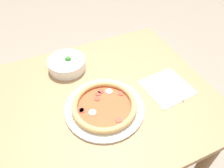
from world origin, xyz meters
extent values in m
cube|color=#99724C|center=(0.00, 0.00, 0.73)|extent=(1.06, 0.84, 0.03)
cylinder|color=olive|center=(0.46, -0.35, 0.36)|extent=(0.06, 0.06, 0.72)
cylinder|color=olive|center=(-0.46, 0.35, 0.36)|extent=(0.06, 0.06, 0.72)
cylinder|color=olive|center=(0.46, 0.35, 0.36)|extent=(0.06, 0.06, 0.72)
cylinder|color=white|center=(0.01, -0.07, 0.75)|extent=(0.34, 0.34, 0.01)
torus|color=tan|center=(0.01, -0.07, 0.77)|extent=(0.28, 0.28, 0.03)
cylinder|color=#B74723|center=(0.01, -0.07, 0.76)|extent=(0.25, 0.25, 0.01)
cylinder|color=#A83323|center=(0.04, -0.16, 0.76)|extent=(0.03, 0.03, 0.00)
cylinder|color=#A83323|center=(-0.08, -0.05, 0.76)|extent=(0.03, 0.03, 0.00)
cylinder|color=#A83323|center=(-0.08, -0.05, 0.76)|extent=(0.03, 0.03, 0.00)
cylinder|color=#A83323|center=(0.00, -0.02, 0.76)|extent=(0.03, 0.03, 0.00)
cylinder|color=#A83323|center=(0.11, -0.03, 0.76)|extent=(0.03, 0.03, 0.00)
cylinder|color=#A83323|center=(0.03, 0.02, 0.76)|extent=(0.03, 0.03, 0.00)
cylinder|color=#A83323|center=(0.02, 0.01, 0.76)|extent=(0.03, 0.03, 0.00)
ellipsoid|color=silver|center=(-0.04, -0.08, 0.77)|extent=(0.03, 0.03, 0.01)
ellipsoid|color=silver|center=(0.07, 0.00, 0.77)|extent=(0.03, 0.03, 0.01)
cylinder|color=white|center=(-0.06, 0.25, 0.77)|extent=(0.19, 0.19, 0.05)
torus|color=white|center=(-0.06, 0.25, 0.79)|extent=(0.19, 0.19, 0.01)
ellipsoid|color=#998466|center=(-0.05, 0.25, 0.79)|extent=(0.04, 0.04, 0.02)
ellipsoid|color=tan|center=(-0.03, 0.24, 0.79)|extent=(0.03, 0.04, 0.02)
ellipsoid|color=tan|center=(-0.09, 0.19, 0.79)|extent=(0.02, 0.03, 0.02)
ellipsoid|color=#998466|center=(-0.12, 0.28, 0.79)|extent=(0.03, 0.04, 0.02)
ellipsoid|color=tan|center=(-0.09, 0.29, 0.79)|extent=(0.04, 0.04, 0.02)
ellipsoid|color=#998466|center=(0.01, 0.24, 0.79)|extent=(0.04, 0.04, 0.02)
sphere|color=#388433|center=(-0.05, 0.25, 0.80)|extent=(0.03, 0.03, 0.03)
cube|color=white|center=(0.33, -0.07, 0.75)|extent=(0.22, 0.22, 0.00)
cube|color=silver|center=(0.30, -0.10, 0.75)|extent=(0.02, 0.13, 0.00)
cube|color=silver|center=(0.32, -0.01, 0.75)|extent=(0.01, 0.05, 0.00)
cube|color=silver|center=(0.31, -0.01, 0.75)|extent=(0.01, 0.05, 0.00)
cube|color=silver|center=(0.31, -0.01, 0.75)|extent=(0.01, 0.05, 0.00)
cube|color=silver|center=(0.30, -0.01, 0.75)|extent=(0.01, 0.05, 0.00)
cube|color=silver|center=(0.35, -0.13, 0.75)|extent=(0.02, 0.08, 0.01)
cube|color=silver|center=(0.36, -0.03, 0.75)|extent=(0.03, 0.12, 0.00)
camera|label=1|loc=(-0.19, -0.61, 1.49)|focal=35.00mm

